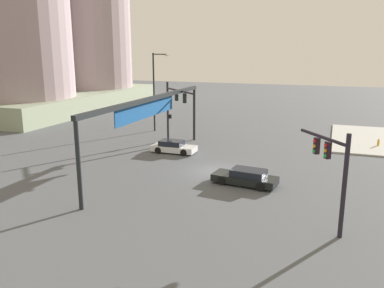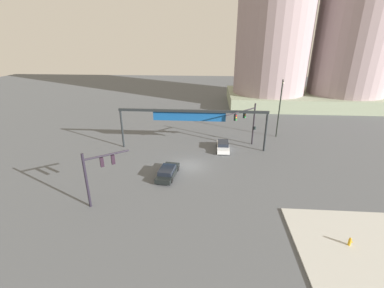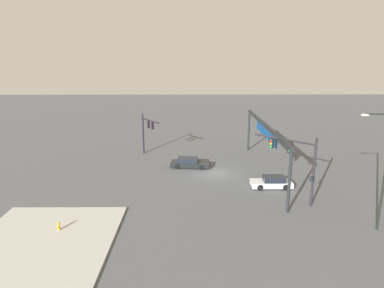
{
  "view_description": "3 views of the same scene",
  "coord_description": "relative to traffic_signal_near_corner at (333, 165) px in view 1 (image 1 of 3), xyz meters",
  "views": [
    {
      "loc": [
        -29.9,
        -8.9,
        9.78
      ],
      "look_at": [
        -0.82,
        1.73,
        2.38
      ],
      "focal_mm": 36.83,
      "sensor_mm": 36.0,
      "label": 1
    },
    {
      "loc": [
        2.67,
        -30.83,
        15.45
      ],
      "look_at": [
        0.17,
        2.4,
        2.06
      ],
      "focal_mm": 24.75,
      "sensor_mm": 36.0,
      "label": 2
    },
    {
      "loc": [
        38.42,
        -3.06,
        13.41
      ],
      "look_at": [
        -1.95,
        -2.79,
        3.11
      ],
      "focal_mm": 31.93,
      "sensor_mm": 36.0,
      "label": 3
    }
  ],
  "objects": [
    {
      "name": "traffic_signal_opposite_side",
      "position": [
        16.14,
        16.1,
        0.59
      ],
      "size": [
        4.94,
        4.78,
        6.48
      ],
      "rotation": [
        0.0,
        0.0,
        -2.35
      ],
      "color": "black",
      "rests_on": "ground"
    },
    {
      "name": "sedan_car_approaching",
      "position": [
        12.67,
        14.7,
        -3.16
      ],
      "size": [
        1.88,
        4.29,
        1.21
      ],
      "rotation": [
        0.0,
        0.0,
        -1.57
      ],
      "color": "silver",
      "rests_on": "ground"
    },
    {
      "name": "ground_plane",
      "position": [
        8.13,
        9.07,
        -3.74
      ],
      "size": [
        175.93,
        175.93,
        0.0
      ],
      "primitive_type": "plane",
      "color": "#4F5257"
    },
    {
      "name": "fire_hydrant_on_curb",
      "position": [
        22.03,
        -4.35,
        -3.25
      ],
      "size": [
        0.33,
        0.22,
        0.71
      ],
      "color": "gold",
      "rests_on": "sidewalk_corner"
    },
    {
      "name": "streetlamp_curved_arm",
      "position": [
        21.75,
        20.83,
        1.65
      ],
      "size": [
        0.68,
        2.34,
        9.47
      ],
      "rotation": [
        0.0,
        0.0,
        -1.76
      ],
      "color": "black",
      "rests_on": "ground"
    },
    {
      "name": "overhead_sign_gantry",
      "position": [
        7.99,
        14.75,
        1.33
      ],
      "size": [
        21.42,
        0.43,
        6.0
      ],
      "color": "black",
      "rests_on": "ground"
    },
    {
      "name": "sedan_car_waiting_far",
      "position": [
        5.78,
        5.99,
        -3.16
      ],
      "size": [
        2.36,
        4.96,
        1.21
      ],
      "rotation": [
        0.0,
        0.0,
        1.46
      ],
      "color": "black",
      "rests_on": "ground"
    },
    {
      "name": "traffic_signal_near_corner",
      "position": [
        0.0,
        0.0,
        0.0
      ],
      "size": [
        3.69,
        2.76,
        5.69
      ],
      "rotation": [
        0.0,
        0.0,
        0.63
      ],
      "color": "black",
      "rests_on": "ground"
    },
    {
      "name": "sidewalk_corner",
      "position": [
        25.45,
        -4.93,
        -3.66
      ],
      "size": [
        15.3,
        10.34,
        0.15
      ],
      "primitive_type": "cube",
      "color": "#ADAEA6",
      "rests_on": "ground"
    }
  ]
}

